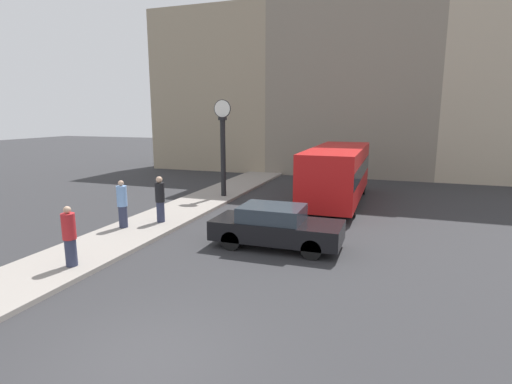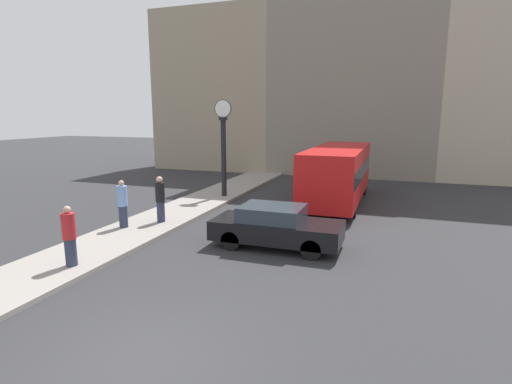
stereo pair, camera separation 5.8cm
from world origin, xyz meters
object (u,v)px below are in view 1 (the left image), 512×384
pedestrian_black_jacket (160,199)px  street_clock (223,147)px  pedestrian_blue_stripe (122,204)px  sedan_car (276,226)px  bus_distant (337,171)px  pedestrian_red_top (70,236)px

pedestrian_black_jacket → street_clock: bearing=87.5°
pedestrian_blue_stripe → pedestrian_black_jacket: bearing=51.4°
street_clock → pedestrian_black_jacket: bearing=-92.5°
sedan_car → bus_distant: bearing=82.8°
street_clock → pedestrian_red_top: 10.72m
pedestrian_blue_stripe → sedan_car: bearing=0.8°
bus_distant → pedestrian_red_top: 12.84m
bus_distant → pedestrian_black_jacket: size_ratio=4.62×
sedan_car → pedestrian_red_top: bearing=-141.7°
bus_distant → sedan_car: bearing=-97.2°
bus_distant → pedestrian_red_top: size_ratio=4.89×
street_clock → pedestrian_black_jacket: (-0.25, -5.66, -1.66)m
pedestrian_blue_stripe → pedestrian_black_jacket: 1.47m
pedestrian_red_top → bus_distant: bearing=62.9°
bus_distant → pedestrian_red_top: bus_distant is taller
bus_distant → pedestrian_red_top: bearing=-117.1°
street_clock → pedestrian_blue_stripe: bearing=-99.7°
pedestrian_red_top → sedan_car: bearing=38.3°
pedestrian_red_top → pedestrian_black_jacket: 4.94m
sedan_car → pedestrian_blue_stripe: (-6.02, -0.09, 0.33)m
street_clock → pedestrian_red_top: size_ratio=2.86×
pedestrian_blue_stripe → pedestrian_red_top: pedestrian_blue_stripe is taller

